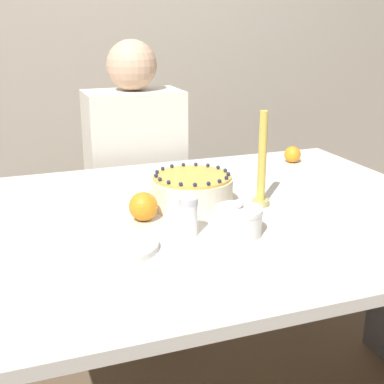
{
  "coord_description": "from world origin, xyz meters",
  "views": [
    {
      "loc": [
        -0.57,
        -1.38,
        1.3
      ],
      "look_at": [
        -0.04,
        0.07,
        0.8
      ],
      "focal_mm": 50.0,
      "sensor_mm": 36.0,
      "label": 1
    }
  ],
  "objects_px": {
    "person_man_blue_shirt": "(136,201)",
    "sugar_bowl": "(239,221)",
    "cake": "(192,191)",
    "candle": "(262,168)",
    "sugar_shaker": "(188,216)"
  },
  "relations": [
    {
      "from": "sugar_shaker",
      "to": "person_man_blue_shirt",
      "type": "bearing_deg",
      "value": 84.41
    },
    {
      "from": "sugar_bowl",
      "to": "candle",
      "type": "distance_m",
      "value": 0.26
    },
    {
      "from": "sugar_shaker",
      "to": "candle",
      "type": "bearing_deg",
      "value": 26.56
    },
    {
      "from": "sugar_bowl",
      "to": "sugar_shaker",
      "type": "distance_m",
      "value": 0.14
    },
    {
      "from": "candle",
      "to": "sugar_bowl",
      "type": "bearing_deg",
      "value": -130.88
    },
    {
      "from": "cake",
      "to": "candle",
      "type": "bearing_deg",
      "value": -19.6
    },
    {
      "from": "sugar_shaker",
      "to": "person_man_blue_shirt",
      "type": "distance_m",
      "value": 0.98
    },
    {
      "from": "sugar_bowl",
      "to": "person_man_blue_shirt",
      "type": "distance_m",
      "value": 1.01
    },
    {
      "from": "sugar_shaker",
      "to": "candle",
      "type": "distance_m",
      "value": 0.33
    },
    {
      "from": "person_man_blue_shirt",
      "to": "sugar_bowl",
      "type": "bearing_deg",
      "value": 92.19
    },
    {
      "from": "cake",
      "to": "candle",
      "type": "height_order",
      "value": "candle"
    },
    {
      "from": "cake",
      "to": "sugar_bowl",
      "type": "bearing_deg",
      "value": -81.18
    },
    {
      "from": "sugar_shaker",
      "to": "candle",
      "type": "height_order",
      "value": "candle"
    },
    {
      "from": "cake",
      "to": "sugar_shaker",
      "type": "height_order",
      "value": "cake"
    },
    {
      "from": "sugar_bowl",
      "to": "person_man_blue_shirt",
      "type": "height_order",
      "value": "person_man_blue_shirt"
    }
  ]
}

